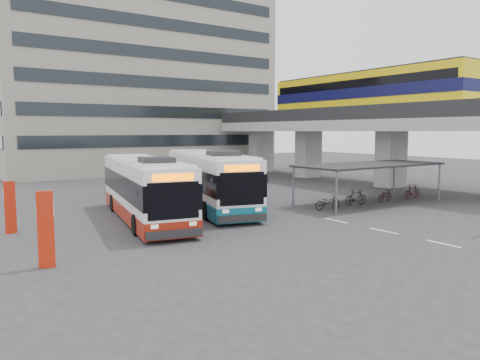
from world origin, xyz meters
TOP-DOWN VIEW (x-y plane):
  - ground at (0.00, 0.00)m, footprint 120.00×120.00m
  - viaduct at (17.00, 11.63)m, footprint 8.00×32.00m
  - bike_shelter at (8.45, 3.00)m, footprint 10.00×4.00m
  - office_block at (6.00, 36.00)m, footprint 30.00×15.00m
  - road_markings at (2.50, -3.00)m, footprint 0.15×7.60m
  - bus_main at (-5.52, 5.95)m, footprint 4.65×11.83m
  - bus_teal at (-0.82, 7.31)m, footprint 5.60×12.29m
  - pedestrian at (-1.72, 3.24)m, footprint 0.44×0.64m
  - sign_totem_south at (-11.71, -0.39)m, footprint 0.55×0.32m
  - sign_totem_north at (-11.87, 6.17)m, footprint 0.51×0.17m

SIDE VIEW (x-z plane):
  - ground at x=0.00m, z-range 0.00..0.00m
  - road_markings at x=2.50m, z-range 0.00..0.01m
  - pedestrian at x=-1.72m, z-range 0.00..1.72m
  - sign_totem_north at x=-11.87m, z-range 0.04..2.41m
  - sign_totem_south at x=-11.71m, z-range 0.04..2.66m
  - bus_main at x=-5.52m, z-range -0.12..3.30m
  - bike_shelter at x=8.45m, z-range 0.37..2.91m
  - bus_teal at x=-0.82m, z-range -0.13..3.43m
  - viaduct at x=17.00m, z-range 1.39..11.07m
  - office_block at x=6.00m, z-range 0.00..25.00m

